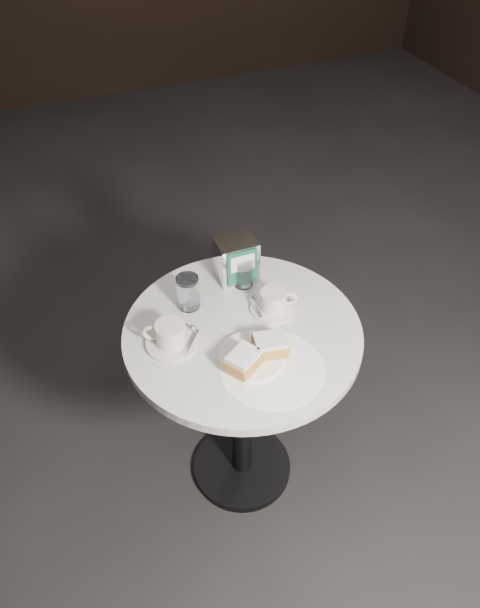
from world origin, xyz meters
name	(u,v)px	position (x,y,z in m)	size (l,w,h in m)	color
ground	(242,468)	(0.00, 0.00, 0.00)	(7.00, 7.00, 0.00)	black
cafe_table	(242,374)	(0.00, 0.00, 0.55)	(0.70, 0.70, 0.74)	black
sugar_spill	(272,368)	(0.02, -0.17, 0.75)	(0.29, 0.29, 0.00)	white
beignet_plate	(255,354)	(-0.01, -0.12, 0.77)	(0.22, 0.22, 0.06)	white
coffee_cup_left	(170,336)	(-0.21, 0.02, 0.78)	(0.19, 0.19, 0.08)	silver
coffee_cup_right	(273,302)	(0.12, 0.05, 0.77)	(0.17, 0.17, 0.07)	silver
water_glass_left	(188,293)	(-0.11, 0.16, 0.80)	(0.07, 0.07, 0.11)	white
water_glass_right	(243,272)	(0.08, 0.19, 0.79)	(0.07, 0.07, 0.10)	white
napkin_dispenser	(236,259)	(0.07, 0.23, 0.82)	(0.12, 0.11, 0.14)	silver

